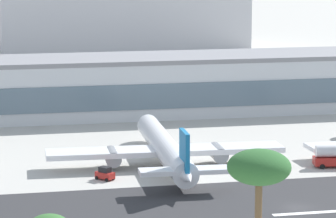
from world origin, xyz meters
name	(u,v)px	position (x,y,z in m)	size (l,w,h in m)	color
ground_plane	(297,208)	(0.00, 0.00, 0.00)	(1400.00, 1400.00, 0.00)	#B2AFA8
runway_strip	(304,213)	(0.00, -3.21, 0.04)	(800.00, 39.37, 0.08)	#2D2D30
runway_centreline_dash_4	(312,213)	(1.19, -3.21, 0.09)	(12.00, 1.20, 0.01)	white
terminal_building	(108,86)	(-16.04, 82.13, 6.73)	(171.41, 20.76, 13.46)	silver
airliner_blue_tail_gate_1	(166,150)	(-13.70, 28.83, 3.19)	(42.22, 48.07, 10.03)	silver
service_baggage_tug_1	(105,174)	(-25.47, 22.65, 1.05)	(3.26, 3.49, 2.20)	#B2231E
palm_tree_0	(259,171)	(-17.40, -35.40, 15.07)	(6.80, 6.80, 17.33)	brown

